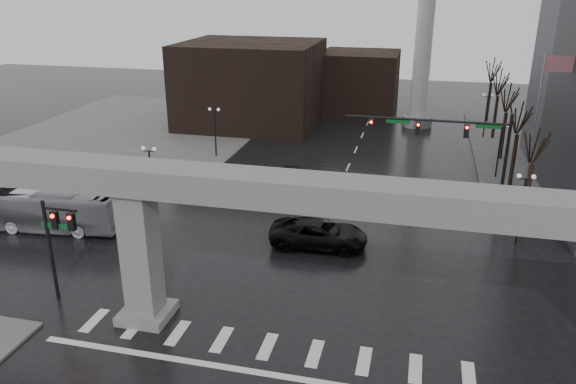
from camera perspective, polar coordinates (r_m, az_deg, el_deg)
name	(u,v)px	position (r m, az deg, el deg)	size (l,w,h in m)	color
ground	(273,335)	(29.68, -1.57, -14.30)	(160.00, 160.00, 0.00)	black
sidewalk_nw	(141,130)	(69.77, -14.68, 6.14)	(28.00, 36.00, 0.15)	slate
elevated_guideway	(297,214)	(26.03, 0.97, -2.23)	(48.00, 2.60, 8.70)	gray
building_far_left	(251,84)	(69.55, -3.78, 10.88)	(16.00, 14.00, 10.00)	black
building_far_mid	(359,82)	(76.96, 7.24, 10.99)	(10.00, 10.00, 8.00)	black
smokestack	(426,13)	(69.46, 13.85, 17.28)	(3.60, 3.60, 30.00)	silver
signal_mast_arm	(454,140)	(43.72, 16.52, 5.11)	(12.12, 0.43, 8.00)	black
signal_left_pole	(57,235)	(33.02, -22.45, -4.03)	(2.30, 0.30, 6.00)	black
flagpole_assembly	(541,112)	(47.19, 24.30, 7.38)	(2.06, 0.12, 12.00)	silver
lamp_right_0	(523,197)	(40.39, 22.77, -0.50)	(1.22, 0.32, 5.11)	black
lamp_right_1	(500,141)	(53.60, 20.76, 4.83)	(1.22, 0.32, 5.11)	black
lamp_right_2	(487,108)	(67.14, 19.53, 8.04)	(1.22, 0.32, 5.11)	black
lamp_left_0	(150,167)	(44.51, -13.80, 2.48)	(1.22, 0.32, 5.11)	black
lamp_left_1	(215,124)	(56.77, -7.45, 6.87)	(1.22, 0.32, 5.11)	black
lamp_left_2	(255,97)	(69.69, -3.35, 9.63)	(1.22, 0.32, 5.11)	black
tree_right_0	(529,188)	(44.52, 23.26, 0.40)	(1.09, 1.58, 7.50)	black
tree_right_1	(514,155)	(52.02, 22.01, 3.48)	(1.09, 1.61, 7.67)	black
tree_right_2	(504,131)	(59.65, 21.08, 5.77)	(1.10, 1.63, 7.85)	black
tree_right_3	(496,113)	(67.37, 20.36, 7.54)	(1.11, 1.66, 8.02)	black
tree_right_4	(489,98)	(75.14, 19.78, 8.95)	(1.12, 1.69, 8.19)	black
pickup_truck	(319,234)	(38.12, 3.13, -4.24)	(3.04, 6.60, 1.83)	black
city_bus	(46,210)	(43.91, -23.36, -1.65)	(2.57, 10.98, 3.06)	#B5B4BA
far_car	(287,177)	(49.29, -0.12, 1.58)	(1.80, 4.48, 1.53)	black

